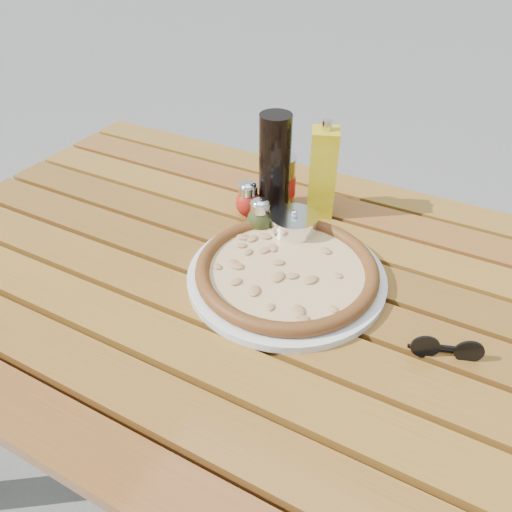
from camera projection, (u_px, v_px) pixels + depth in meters
The scene contains 11 objects.
ground at pixel (253, 484), 1.38m from camera, with size 60.00×60.00×0.00m, color #60605C.
table at pixel (251, 305), 0.97m from camera, with size 1.40×0.90×0.75m.
plate at pixel (286, 276), 0.91m from camera, with size 0.36×0.36×0.01m, color silver.
pizza at pixel (287, 269), 0.90m from camera, with size 0.37×0.37×0.03m.
pepper_shaker at pixel (248, 199), 1.06m from camera, with size 0.06×0.06×0.08m.
oregano_shaker at pixel (260, 217), 1.01m from camera, with size 0.06×0.06×0.08m.
dark_bottle at pixel (275, 166), 1.03m from camera, with size 0.07×0.07×0.22m, color black.
soda_can at pixel (280, 183), 1.08m from camera, with size 0.09×0.09×0.12m.
olive_oil_cruet at pixel (323, 173), 1.03m from camera, with size 0.07×0.07×0.21m.
parmesan_tin at pixel (294, 228), 0.99m from camera, with size 0.13×0.13×0.07m.
sunglasses at pixel (446, 349), 0.76m from camera, with size 0.11×0.06×0.04m.
Camera 1 is at (0.35, -0.62, 1.34)m, focal length 35.00 mm.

